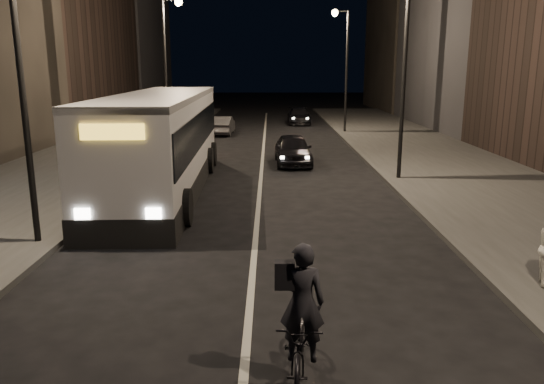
{
  "coord_description": "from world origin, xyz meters",
  "views": [
    {
      "loc": [
        0.4,
        -9.03,
        4.51
      ],
      "look_at": [
        0.44,
        3.76,
        1.5
      ],
      "focal_mm": 35.0,
      "sensor_mm": 36.0,
      "label": 1
    }
  ],
  "objects_px": {
    "car_near": "(293,149)",
    "car_far": "(299,116)",
    "streetlight_right_mid": "(399,45)",
    "car_mid": "(223,125)",
    "streetlight_left_near": "(27,30)",
    "city_bus": "(162,139)",
    "cyclist_on_bicycle": "(301,332)",
    "streetlight_left_far": "(169,52)",
    "streetlight_right_far": "(343,55)"
  },
  "relations": [
    {
      "from": "car_near",
      "to": "car_far",
      "type": "relative_size",
      "value": 0.94
    },
    {
      "from": "streetlight_right_mid",
      "to": "car_mid",
      "type": "distance_m",
      "value": 18.11
    },
    {
      "from": "streetlight_right_mid",
      "to": "streetlight_left_near",
      "type": "height_order",
      "value": "same"
    },
    {
      "from": "city_bus",
      "to": "cyclist_on_bicycle",
      "type": "height_order",
      "value": "city_bus"
    },
    {
      "from": "streetlight_left_far",
      "to": "car_mid",
      "type": "distance_m",
      "value": 7.61
    },
    {
      "from": "car_near",
      "to": "cyclist_on_bicycle",
      "type": "bearing_deg",
      "value": -93.66
    },
    {
      "from": "streetlight_right_far",
      "to": "car_far",
      "type": "height_order",
      "value": "streetlight_right_far"
    },
    {
      "from": "streetlight_left_near",
      "to": "city_bus",
      "type": "height_order",
      "value": "streetlight_left_near"
    },
    {
      "from": "streetlight_right_mid",
      "to": "cyclist_on_bicycle",
      "type": "bearing_deg",
      "value": -107.84
    },
    {
      "from": "cyclist_on_bicycle",
      "to": "car_far",
      "type": "height_order",
      "value": "cyclist_on_bicycle"
    },
    {
      "from": "streetlight_right_far",
      "to": "streetlight_left_far",
      "type": "relative_size",
      "value": 1.0
    },
    {
      "from": "streetlight_left_far",
      "to": "city_bus",
      "type": "height_order",
      "value": "streetlight_left_far"
    },
    {
      "from": "streetlight_right_far",
      "to": "cyclist_on_bicycle",
      "type": "height_order",
      "value": "streetlight_right_far"
    },
    {
      "from": "streetlight_left_far",
      "to": "car_mid",
      "type": "height_order",
      "value": "streetlight_left_far"
    },
    {
      "from": "streetlight_right_mid",
      "to": "streetlight_left_near",
      "type": "distance_m",
      "value": 13.33
    },
    {
      "from": "streetlight_right_mid",
      "to": "car_far",
      "type": "distance_m",
      "value": 23.07
    },
    {
      "from": "streetlight_right_mid",
      "to": "car_far",
      "type": "bearing_deg",
      "value": 96.59
    },
    {
      "from": "streetlight_left_far",
      "to": "car_near",
      "type": "relative_size",
      "value": 1.96
    },
    {
      "from": "car_far",
      "to": "streetlight_left_far",
      "type": "bearing_deg",
      "value": -123.24
    },
    {
      "from": "streetlight_right_far",
      "to": "streetlight_right_mid",
      "type": "bearing_deg",
      "value": -90.0
    },
    {
      "from": "city_bus",
      "to": "car_mid",
      "type": "xyz_separation_m",
      "value": [
        0.72,
        17.0,
        -1.32
      ]
    },
    {
      "from": "streetlight_left_far",
      "to": "city_bus",
      "type": "bearing_deg",
      "value": -81.48
    },
    {
      "from": "streetlight_left_near",
      "to": "car_far",
      "type": "relative_size",
      "value": 1.84
    },
    {
      "from": "car_mid",
      "to": "streetlight_right_mid",
      "type": "bearing_deg",
      "value": 119.91
    },
    {
      "from": "streetlight_left_far",
      "to": "car_far",
      "type": "bearing_deg",
      "value": 57.01
    },
    {
      "from": "car_far",
      "to": "streetlight_left_near",
      "type": "bearing_deg",
      "value": -105.11
    },
    {
      "from": "car_near",
      "to": "streetlight_right_mid",
      "type": "bearing_deg",
      "value": -47.5
    },
    {
      "from": "streetlight_left_far",
      "to": "cyclist_on_bicycle",
      "type": "xyz_separation_m",
      "value": [
        6.18,
        -23.92,
        -4.64
      ]
    },
    {
      "from": "city_bus",
      "to": "car_mid",
      "type": "relative_size",
      "value": 3.49
    },
    {
      "from": "city_bus",
      "to": "cyclist_on_bicycle",
      "type": "bearing_deg",
      "value": -71.7
    },
    {
      "from": "streetlight_left_near",
      "to": "streetlight_left_far",
      "type": "xyz_separation_m",
      "value": [
        0.0,
        18.0,
        0.0
      ]
    },
    {
      "from": "streetlight_left_near",
      "to": "cyclist_on_bicycle",
      "type": "distance_m",
      "value": 9.74
    },
    {
      "from": "streetlight_right_far",
      "to": "streetlight_left_near",
      "type": "height_order",
      "value": "same"
    },
    {
      "from": "streetlight_left_far",
      "to": "streetlight_right_mid",
      "type": "bearing_deg",
      "value": -43.16
    },
    {
      "from": "cyclist_on_bicycle",
      "to": "car_far",
      "type": "xyz_separation_m",
      "value": [
        1.89,
        36.36,
        -0.07
      ]
    },
    {
      "from": "streetlight_left_near",
      "to": "car_far",
      "type": "height_order",
      "value": "streetlight_left_near"
    },
    {
      "from": "streetlight_right_mid",
      "to": "cyclist_on_bicycle",
      "type": "distance_m",
      "value": 15.35
    },
    {
      "from": "streetlight_left_far",
      "to": "car_near",
      "type": "distance_m",
      "value": 10.21
    },
    {
      "from": "cyclist_on_bicycle",
      "to": "car_near",
      "type": "height_order",
      "value": "cyclist_on_bicycle"
    },
    {
      "from": "streetlight_right_mid",
      "to": "streetlight_left_far",
      "type": "distance_m",
      "value": 14.62
    },
    {
      "from": "car_mid",
      "to": "cyclist_on_bicycle",
      "type": "bearing_deg",
      "value": 99.13
    },
    {
      "from": "cyclist_on_bicycle",
      "to": "car_far",
      "type": "relative_size",
      "value": 0.49
    },
    {
      "from": "streetlight_right_mid",
      "to": "city_bus",
      "type": "relative_size",
      "value": 0.61
    },
    {
      "from": "streetlight_left_far",
      "to": "cyclist_on_bicycle",
      "type": "relative_size",
      "value": 3.78
    },
    {
      "from": "city_bus",
      "to": "car_near",
      "type": "distance_m",
      "value": 7.61
    },
    {
      "from": "car_near",
      "to": "streetlight_left_near",
      "type": "bearing_deg",
      "value": -121.29
    },
    {
      "from": "streetlight_right_far",
      "to": "streetlight_left_near",
      "type": "xyz_separation_m",
      "value": [
        -10.66,
        -24.0,
        0.0
      ]
    },
    {
      "from": "car_near",
      "to": "city_bus",
      "type": "bearing_deg",
      "value": -134.18
    },
    {
      "from": "car_mid",
      "to": "streetlight_left_far",
      "type": "bearing_deg",
      "value": 67.62
    },
    {
      "from": "streetlight_left_far",
      "to": "city_bus",
      "type": "xyz_separation_m",
      "value": [
        1.73,
        -11.56,
        -3.41
      ]
    }
  ]
}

